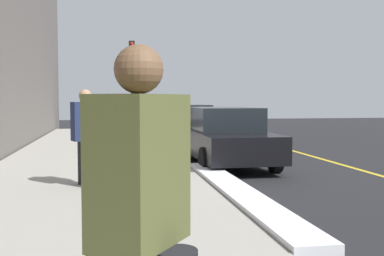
% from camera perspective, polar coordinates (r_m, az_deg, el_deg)
% --- Properties ---
extents(ground_plane, '(56.00, 56.00, 0.00)m').
position_cam_1_polar(ground_plane, '(12.42, 3.43, -4.54)').
color(ground_plane, black).
extents(sidewalk, '(28.00, 4.60, 0.15)m').
position_cam_1_polar(sidewalk, '(12.10, -12.02, -4.47)').
color(sidewalk, '#A39E93').
rests_on(sidewalk, ground).
extents(lane_stripe_centre, '(28.00, 0.14, 0.01)m').
position_cam_1_polar(lane_stripe_centre, '(13.52, 16.79, -4.01)').
color(lane_stripe_centre, gold).
rests_on(lane_stripe_centre, ground).
extents(snow_bank_curb, '(6.49, 0.56, 0.22)m').
position_cam_1_polar(snow_bank_curb, '(8.24, 5.40, -7.92)').
color(snow_bank_curb, white).
rests_on(snow_bank_curb, ground).
extents(parked_car_red, '(4.36, 1.97, 1.51)m').
position_cam_1_polar(parked_car_red, '(24.05, -2.88, 1.17)').
color(parked_car_red, black).
rests_on(parked_car_red, ground).
extents(parked_car_maroon, '(4.47, 1.94, 1.51)m').
position_cam_1_polar(parked_car_maroon, '(17.95, -0.64, 0.38)').
color(parked_car_maroon, black).
rests_on(parked_car_maroon, ground).
extents(parked_car_black, '(4.61, 1.93, 1.51)m').
position_cam_1_polar(parked_car_black, '(12.51, 3.97, -0.99)').
color(parked_car_black, black).
rests_on(parked_car_black, ground).
extents(pedestrian_black_coat, '(0.54, 0.53, 1.71)m').
position_cam_1_polar(pedestrian_black_coat, '(20.93, -7.47, 1.64)').
color(pedestrian_black_coat, black).
rests_on(pedestrian_black_coat, sidewalk).
extents(pedestrian_olive_coat, '(0.59, 0.55, 1.85)m').
position_cam_1_polar(pedestrian_olive_coat, '(2.41, -6.26, -11.00)').
color(pedestrian_olive_coat, black).
rests_on(pedestrian_olive_coat, sidewalk).
extents(pedestrian_navy_coat, '(0.56, 0.55, 1.76)m').
position_cam_1_polar(pedestrian_navy_coat, '(8.88, -12.59, -0.77)').
color(pedestrian_navy_coat, black).
rests_on(pedestrian_navy_coat, sidewalk).
extents(traffic_light_pole, '(0.35, 0.26, 4.26)m').
position_cam_1_polar(traffic_light_pole, '(22.41, -7.20, 6.81)').
color(traffic_light_pole, '#2D2D19').
rests_on(traffic_light_pole, sidewalk).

